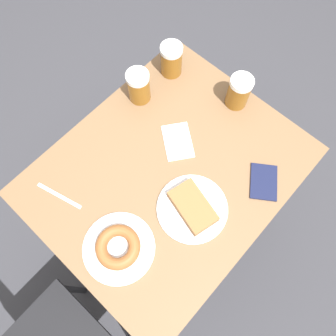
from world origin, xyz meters
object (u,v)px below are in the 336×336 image
(beer_mug_left, at_px, (171,60))
(beer_mug_right, at_px, (239,92))
(beer_mug_center, at_px, (139,86))
(passport_near_edge, at_px, (264,182))
(fork, at_px, (59,196))
(napkin_folded, at_px, (178,141))
(plate_with_donut, at_px, (118,247))
(plate_with_cake, at_px, (192,208))

(beer_mug_left, xyz_separation_m, beer_mug_right, (-0.27, -0.06, 0.00))
(beer_mug_center, relative_size, passport_near_edge, 0.84)
(fork, bearing_deg, passport_near_edge, -133.35)
(fork, height_order, passport_near_edge, passport_near_edge)
(napkin_folded, distance_m, passport_near_edge, 0.32)
(napkin_folded, relative_size, passport_near_edge, 1.09)
(beer_mug_center, relative_size, napkin_folded, 0.77)
(plate_with_donut, height_order, beer_mug_left, beer_mug_left)
(beer_mug_right, relative_size, passport_near_edge, 0.84)
(napkin_folded, bearing_deg, beer_mug_left, -43.28)
(plate_with_donut, distance_m, passport_near_edge, 0.52)
(plate_with_donut, relative_size, fork, 1.34)
(plate_with_donut, bearing_deg, napkin_folded, -74.24)
(beer_mug_right, height_order, napkin_folded, beer_mug_right)
(beer_mug_left, height_order, fork, beer_mug_left)
(beer_mug_left, height_order, napkin_folded, beer_mug_left)
(beer_mug_left, xyz_separation_m, fork, (-0.07, 0.62, -0.06))
(plate_with_donut, bearing_deg, beer_mug_right, -84.70)
(plate_with_donut, relative_size, passport_near_edge, 1.47)
(beer_mug_right, relative_size, fork, 0.77)
(beer_mug_center, xyz_separation_m, beer_mug_right, (-0.28, -0.22, 0.00))
(plate_with_donut, distance_m, beer_mug_center, 0.56)
(plate_with_cake, bearing_deg, beer_mug_center, -24.43)
(napkin_folded, bearing_deg, plate_with_cake, 142.87)
(beer_mug_center, relative_size, fork, 0.77)
(napkin_folded, xyz_separation_m, fork, (0.15, 0.41, -0.00))
(passport_near_edge, bearing_deg, napkin_folded, 14.79)
(plate_with_cake, distance_m, passport_near_edge, 0.26)
(plate_with_donut, height_order, fork, plate_with_donut)
(plate_with_donut, xyz_separation_m, beer_mug_left, (0.33, -0.61, 0.05))
(fork, bearing_deg, beer_mug_center, -80.85)
(plate_with_cake, xyz_separation_m, passport_near_edge, (-0.12, -0.23, -0.01))
(beer_mug_left, relative_size, beer_mug_center, 1.00)
(plate_with_cake, distance_m, fork, 0.44)
(beer_mug_left, bearing_deg, plate_with_cake, 139.48)
(plate_with_cake, distance_m, napkin_folded, 0.25)
(passport_near_edge, bearing_deg, plate_with_cake, 63.45)
(beer_mug_center, xyz_separation_m, napkin_folded, (-0.23, 0.04, -0.06))
(plate_with_cake, relative_size, beer_mug_right, 1.79)
(beer_mug_center, bearing_deg, napkin_folded, 169.09)
(beer_mug_left, bearing_deg, beer_mug_center, 87.82)
(plate_with_cake, xyz_separation_m, beer_mug_left, (0.42, -0.36, 0.05))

